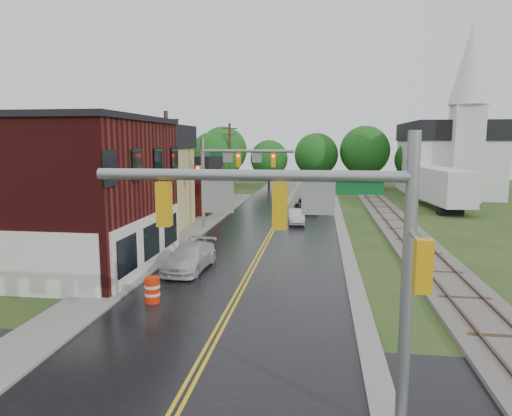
% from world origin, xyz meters
% --- Properties ---
extents(main_road, '(10.00, 90.00, 0.02)m').
position_xyz_m(main_road, '(0.00, 30.00, 0.00)').
color(main_road, black).
rests_on(main_road, ground).
extents(curb_right, '(0.80, 70.00, 0.12)m').
position_xyz_m(curb_right, '(5.40, 35.00, 0.00)').
color(curb_right, gray).
rests_on(curb_right, ground).
extents(sidewalk_left, '(2.40, 50.00, 0.12)m').
position_xyz_m(sidewalk_left, '(-6.20, 25.00, 0.00)').
color(sidewalk_left, gray).
rests_on(sidewalk_left, ground).
extents(brick_building, '(14.30, 10.30, 8.30)m').
position_xyz_m(brick_building, '(-12.48, 15.00, 4.15)').
color(brick_building, '#430E0E').
rests_on(brick_building, ground).
extents(yellow_house, '(8.00, 7.00, 6.40)m').
position_xyz_m(yellow_house, '(-11.00, 26.00, 3.20)').
color(yellow_house, tan).
rests_on(yellow_house, ground).
extents(darkred_building, '(7.00, 6.00, 4.40)m').
position_xyz_m(darkred_building, '(-10.00, 35.00, 2.20)').
color(darkred_building, '#3F0F0C').
rests_on(darkred_building, ground).
extents(church, '(10.40, 18.40, 20.00)m').
position_xyz_m(church, '(20.00, 53.74, 5.83)').
color(church, silver).
rests_on(church, ground).
extents(railroad, '(3.20, 80.00, 0.30)m').
position_xyz_m(railroad, '(10.00, 35.00, 0.11)').
color(railroad, '#59544C').
rests_on(railroad, ground).
extents(traffic_signal_near, '(7.34, 0.30, 7.20)m').
position_xyz_m(traffic_signal_near, '(3.47, 2.00, 4.97)').
color(traffic_signal_near, gray).
rests_on(traffic_signal_near, ground).
extents(traffic_signal_far, '(7.34, 0.43, 7.20)m').
position_xyz_m(traffic_signal_far, '(-3.47, 27.00, 4.97)').
color(traffic_signal_far, gray).
rests_on(traffic_signal_far, ground).
extents(utility_pole_b, '(1.80, 0.28, 9.00)m').
position_xyz_m(utility_pole_b, '(-6.80, 22.00, 4.72)').
color(utility_pole_b, '#382616').
rests_on(utility_pole_b, ground).
extents(utility_pole_c, '(1.80, 0.28, 9.00)m').
position_xyz_m(utility_pole_c, '(-6.80, 44.00, 4.72)').
color(utility_pole_c, '#382616').
rests_on(utility_pole_c, ground).
extents(tree_left_b, '(7.60, 7.60, 9.69)m').
position_xyz_m(tree_left_b, '(-17.85, 31.90, 5.72)').
color(tree_left_b, black).
rests_on(tree_left_b, ground).
extents(tree_left_c, '(6.00, 6.00, 7.65)m').
position_xyz_m(tree_left_c, '(-13.85, 39.90, 4.51)').
color(tree_left_c, black).
rests_on(tree_left_c, ground).
extents(tree_left_e, '(6.40, 6.40, 8.16)m').
position_xyz_m(tree_left_e, '(-8.85, 45.90, 4.81)').
color(tree_left_e, black).
rests_on(tree_left_e, ground).
extents(suv_dark, '(2.58, 4.92, 1.32)m').
position_xyz_m(suv_dark, '(2.41, 37.56, 0.66)').
color(suv_dark, black).
rests_on(suv_dark, ground).
extents(sedan_silver, '(1.65, 3.84, 1.23)m').
position_xyz_m(sedan_silver, '(1.69, 30.02, 0.62)').
color(sedan_silver, '#B4B4B9').
rests_on(sedan_silver, ground).
extents(pickup_white, '(2.25, 4.94, 1.40)m').
position_xyz_m(pickup_white, '(-3.32, 15.19, 0.70)').
color(pickup_white, silver).
rests_on(pickup_white, ground).
extents(semi_trailer, '(4.20, 13.80, 4.20)m').
position_xyz_m(semi_trailer, '(15.88, 41.55, 2.47)').
color(semi_trailer, black).
rests_on(semi_trailer, ground).
extents(construction_barrel, '(0.79, 0.79, 1.14)m').
position_xyz_m(construction_barrel, '(-3.50, 10.00, 0.57)').
color(construction_barrel, red).
rests_on(construction_barrel, ground).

